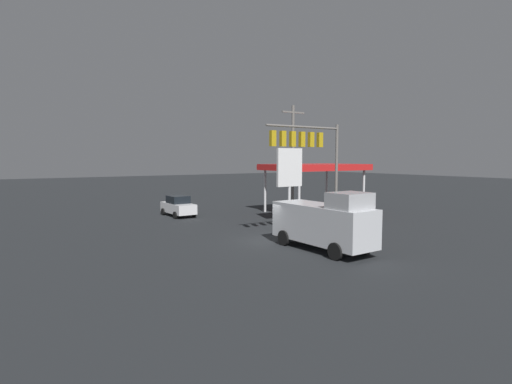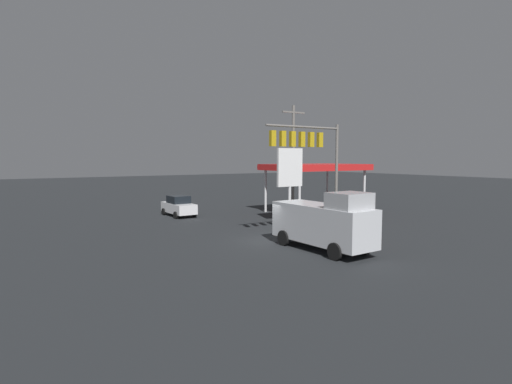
% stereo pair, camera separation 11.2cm
% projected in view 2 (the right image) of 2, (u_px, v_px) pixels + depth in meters
% --- Properties ---
extents(ground_plane, '(200.00, 200.00, 0.00)m').
position_uv_depth(ground_plane, '(272.00, 241.00, 26.45)').
color(ground_plane, black).
extents(traffic_signal_assembly, '(6.20, 0.43, 7.82)m').
position_uv_depth(traffic_signal_assembly, '(308.00, 149.00, 26.91)').
color(traffic_signal_assembly, slate).
rests_on(traffic_signal_assembly, ground).
extents(utility_pole, '(2.40, 0.26, 10.06)m').
position_uv_depth(utility_pole, '(293.00, 160.00, 35.27)').
color(utility_pole, slate).
rests_on(utility_pole, ground).
extents(gas_station_canopy, '(9.60, 6.68, 4.85)m').
position_uv_depth(gas_station_canopy, '(315.00, 168.00, 40.20)').
color(gas_station_canopy, red).
rests_on(gas_station_canopy, ground).
extents(price_sign, '(2.51, 0.27, 6.28)m').
position_uv_depth(price_sign, '(290.00, 170.00, 33.39)').
color(price_sign, silver).
rests_on(price_sign, ground).
extents(sedan_waiting, '(2.17, 4.45, 1.93)m').
position_uv_depth(sedan_waiting, '(179.00, 206.00, 37.55)').
color(sedan_waiting, silver).
rests_on(sedan_waiting, ground).
extents(delivery_truck, '(2.70, 6.86, 3.58)m').
position_uv_depth(delivery_truck, '(324.00, 222.00, 23.50)').
color(delivery_truck, silver).
rests_on(delivery_truck, ground).
extents(fire_hydrant, '(0.24, 0.24, 0.88)m').
position_uv_depth(fire_hydrant, '(374.00, 235.00, 26.22)').
color(fire_hydrant, red).
rests_on(fire_hydrant, ground).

